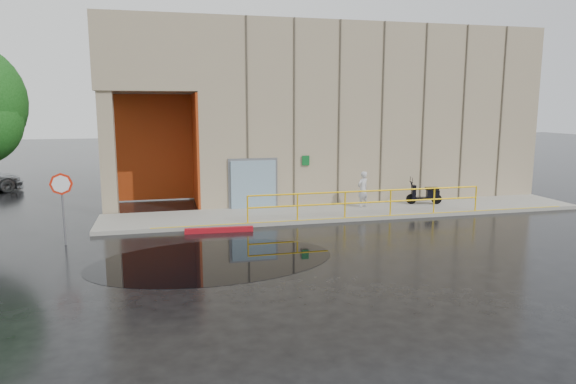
{
  "coord_description": "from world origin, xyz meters",
  "views": [
    {
      "loc": [
        -3.44,
        -15.19,
        4.41
      ],
      "look_at": [
        1.0,
        3.0,
        1.27
      ],
      "focal_mm": 32.0,
      "sensor_mm": 36.0,
      "label": 1
    }
  ],
  "objects_px": {
    "scooter": "(425,189)",
    "person": "(363,189)",
    "stop_sign": "(62,192)",
    "red_curb": "(219,230)"
  },
  "relations": [
    {
      "from": "person",
      "to": "scooter",
      "type": "xyz_separation_m",
      "value": [
        2.9,
        -0.03,
        -0.08
      ]
    },
    {
      "from": "person",
      "to": "red_curb",
      "type": "relative_size",
      "value": 0.64
    },
    {
      "from": "scooter",
      "to": "stop_sign",
      "type": "relative_size",
      "value": 0.68
    },
    {
      "from": "person",
      "to": "scooter",
      "type": "relative_size",
      "value": 0.96
    },
    {
      "from": "scooter",
      "to": "red_curb",
      "type": "bearing_deg",
      "value": -151.2
    },
    {
      "from": "scooter",
      "to": "red_curb",
      "type": "relative_size",
      "value": 0.66
    },
    {
      "from": "person",
      "to": "stop_sign",
      "type": "xyz_separation_m",
      "value": [
        -11.35,
        -2.95,
        0.81
      ]
    },
    {
      "from": "scooter",
      "to": "stop_sign",
      "type": "distance_m",
      "value": 14.57
    },
    {
      "from": "scooter",
      "to": "person",
      "type": "bearing_deg",
      "value": -166.37
    },
    {
      "from": "scooter",
      "to": "red_curb",
      "type": "height_order",
      "value": "scooter"
    }
  ]
}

